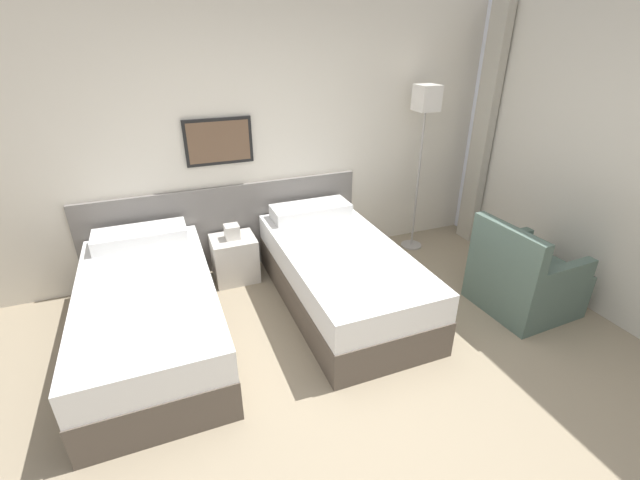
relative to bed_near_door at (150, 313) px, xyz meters
The scene contains 7 objects.
ground_plane 1.81m from the bed_near_door, 44.45° to the right, with size 16.00×16.00×0.00m, color gray.
wall_headboard 1.92m from the bed_near_door, 40.68° to the left, with size 10.00×0.10×2.70m.
bed_near_door is the anchor object (origin of this frame).
bed_near_window 1.66m from the bed_near_door, ahead, with size 1.01×2.03×0.70m.
nightstand 1.13m from the bed_near_door, 42.93° to the left, with size 0.43×0.38×0.60m.
floor_lamp 3.26m from the bed_near_door, 14.08° to the left, with size 0.24×0.24×1.83m.
armchair 3.24m from the bed_near_door, 12.57° to the right, with size 0.79×0.78×0.86m.
Camera 1 is at (-1.05, -1.85, 2.33)m, focal length 24.00 mm.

